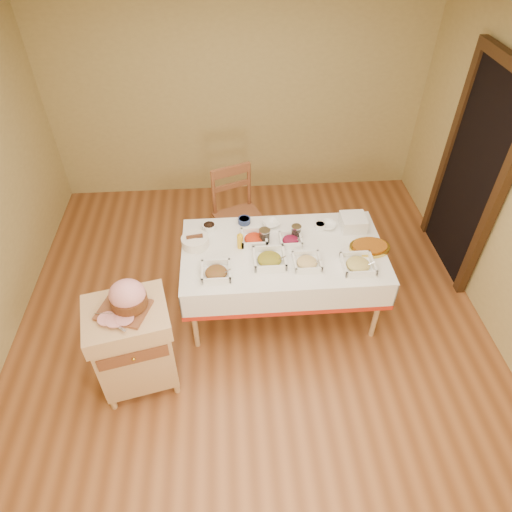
{
  "coord_description": "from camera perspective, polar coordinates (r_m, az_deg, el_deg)",
  "views": [
    {
      "loc": [
        -0.17,
        -2.75,
        3.46
      ],
      "look_at": [
        0.05,
        0.2,
        0.79
      ],
      "focal_mm": 32.0,
      "sensor_mm": 36.0,
      "label": 1
    }
  ],
  "objects": [
    {
      "name": "room_shell",
      "position": [
        3.5,
        -0.54,
        3.98
      ],
      "size": [
        5.0,
        5.0,
        5.0
      ],
      "color": "brown",
      "rests_on": "ground"
    },
    {
      "name": "bowl_white_imported",
      "position": [
        4.35,
        1.88,
        4.03
      ],
      "size": [
        0.2,
        0.2,
        0.04
      ],
      "primitive_type": "imported",
      "rotation": [
        0.0,
        0.0,
        0.36
      ],
      "color": "white",
      "rests_on": "dining_table"
    },
    {
      "name": "serving_dish_f",
      "position": [
        4.16,
        4.35,
        2.03
      ],
      "size": [
        0.21,
        0.2,
        0.09
      ],
      "color": "white",
      "rests_on": "dining_table"
    },
    {
      "name": "small_bowl_right",
      "position": [
        4.35,
        8.01,
        3.77
      ],
      "size": [
        0.11,
        0.11,
        0.05
      ],
      "color": "white",
      "rests_on": "dining_table"
    },
    {
      "name": "dining_chair",
      "position": [
        4.86,
        -2.26,
        5.1
      ],
      "size": [
        0.6,
        0.59,
        1.05
      ],
      "color": "brown",
      "rests_on": "ground"
    },
    {
      "name": "small_bowl_left",
      "position": [
        4.31,
        -5.87,
        3.66
      ],
      "size": [
        0.13,
        0.13,
        0.06
      ],
      "color": "white",
      "rests_on": "dining_table"
    },
    {
      "name": "serving_dish_c",
      "position": [
        3.95,
        6.39,
        -0.77
      ],
      "size": [
        0.24,
        0.24,
        0.1
      ],
      "color": "white",
      "rests_on": "dining_table"
    },
    {
      "name": "plate_stack",
      "position": [
        4.39,
        12.03,
        4.15
      ],
      "size": [
        0.23,
        0.23,
        0.13
      ],
      "color": "white",
      "rests_on": "dining_table"
    },
    {
      "name": "serving_dish_e",
      "position": [
        4.15,
        -0.25,
        2.21
      ],
      "size": [
        0.24,
        0.23,
        0.11
      ],
      "color": "white",
      "rests_on": "dining_table"
    },
    {
      "name": "bread_basket",
      "position": [
        4.14,
        -7.62,
        1.83
      ],
      "size": [
        0.25,
        0.25,
        0.11
      ],
      "color": "white",
      "rests_on": "dining_table"
    },
    {
      "name": "small_bowl_mid",
      "position": [
        4.38,
        -1.48,
        4.48
      ],
      "size": [
        0.12,
        0.12,
        0.05
      ],
      "color": "navy",
      "rests_on": "dining_table"
    },
    {
      "name": "butcher_cart",
      "position": [
        3.83,
        -15.09,
        -10.42
      ],
      "size": [
        0.72,
        0.64,
        0.89
      ],
      "color": "tan",
      "rests_on": "ground"
    },
    {
      "name": "preserve_jar_left",
      "position": [
        4.14,
        1.07,
        2.48
      ],
      "size": [
        0.1,
        0.1,
        0.13
      ],
      "color": "silver",
      "rests_on": "dining_table"
    },
    {
      "name": "ham_on_board",
      "position": [
        3.48,
        -15.81,
        -5.06
      ],
      "size": [
        0.38,
        0.36,
        0.25
      ],
      "color": "brown",
      "rests_on": "butcher_cart"
    },
    {
      "name": "serving_dish_b",
      "position": [
        3.94,
        1.7,
        -0.39
      ],
      "size": [
        0.28,
        0.28,
        0.11
      ],
      "color": "white",
      "rests_on": "dining_table"
    },
    {
      "name": "mustard_bottle",
      "position": [
        4.07,
        -2.0,
        1.92
      ],
      "size": [
        0.06,
        0.06,
        0.17
      ],
      "color": "gold",
      "rests_on": "dining_table"
    },
    {
      "name": "doorway",
      "position": [
        4.94,
        25.49,
        9.47
      ],
      "size": [
        0.09,
        1.1,
        2.2
      ],
      "color": "black",
      "rests_on": "ground"
    },
    {
      "name": "bowl_small_imported",
      "position": [
        4.37,
        8.98,
        3.81
      ],
      "size": [
        0.16,
        0.16,
        0.05
      ],
      "primitive_type": "imported",
      "rotation": [
        0.0,
        0.0,
        -0.04
      ],
      "color": "white",
      "rests_on": "dining_table"
    },
    {
      "name": "brass_platter",
      "position": [
        4.21,
        14.01,
        1.09
      ],
      "size": [
        0.37,
        0.26,
        0.05
      ],
      "color": "gold",
      "rests_on": "dining_table"
    },
    {
      "name": "preserve_jar_right",
      "position": [
        4.22,
        5.03,
        3.03
      ],
      "size": [
        0.09,
        0.09,
        0.12
      ],
      "color": "silver",
      "rests_on": "dining_table"
    },
    {
      "name": "serving_dish_a",
      "position": [
        3.84,
        -5.01,
        -2.03
      ],
      "size": [
        0.25,
        0.25,
        0.11
      ],
      "color": "white",
      "rests_on": "dining_table"
    },
    {
      "name": "serving_dish_d",
      "position": [
        3.99,
        12.64,
        -1.03
      ],
      "size": [
        0.27,
        0.27,
        0.1
      ],
      "color": "white",
      "rests_on": "dining_table"
    },
    {
      "name": "dining_table",
      "position": [
        4.2,
        3.33,
        -0.85
      ],
      "size": [
        1.82,
        1.02,
        0.76
      ],
      "color": "tan",
      "rests_on": "ground"
    }
  ]
}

